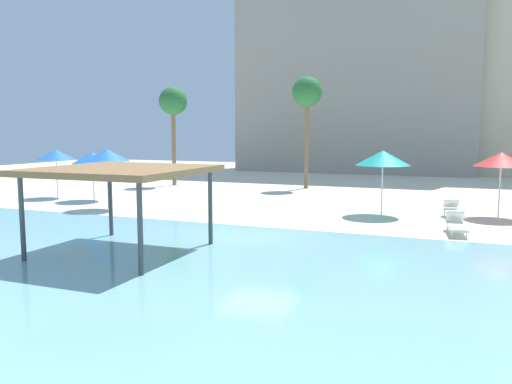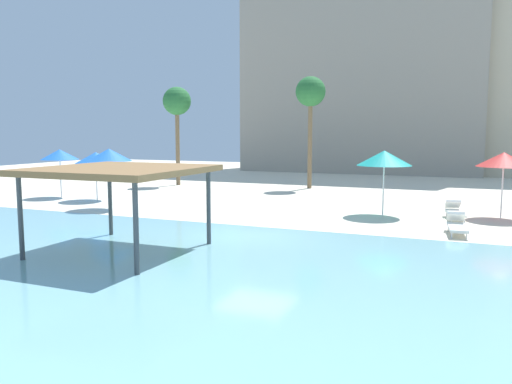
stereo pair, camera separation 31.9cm
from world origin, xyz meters
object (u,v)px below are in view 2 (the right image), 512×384
object	(u,v)px
beach_umbrella_blue_3	(60,155)
palm_tree_0	(310,95)
beach_umbrella_teal_1	(384,158)
palm_tree_1	(177,104)
beach_umbrella_blue_0	(96,158)
lounge_chair_4	(455,211)
shade_pavilion	(120,172)
beach_umbrella_red_5	(504,160)
lounge_chair_0	(457,225)
beach_umbrella_blue_2	(109,155)

from	to	relation	value
beach_umbrella_blue_3	palm_tree_0	world-z (taller)	palm_tree_0
beach_umbrella_teal_1	palm_tree_1	xyz separation A→B (m)	(-15.02, 7.71, 3.03)
beach_umbrella_blue_0	beach_umbrella_blue_3	bearing A→B (deg)	175.26
lounge_chair_4	shade_pavilion	bearing A→B (deg)	-51.50
shade_pavilion	palm_tree_0	distance (m)	19.59
lounge_chair_4	palm_tree_1	size ratio (longest dim) A/B	0.30
shade_pavilion	beach_umbrella_red_5	distance (m)	15.72
lounge_chair_0	palm_tree_0	bearing A→B (deg)	-149.64
palm_tree_0	lounge_chair_4	bearing A→B (deg)	-44.84
beach_umbrella_blue_2	lounge_chair_0	size ratio (longest dim) A/B	1.46
lounge_chair_4	palm_tree_1	bearing A→B (deg)	-122.78
palm_tree_0	beach_umbrella_blue_3	bearing A→B (deg)	-140.06
beach_umbrella_teal_1	lounge_chair_4	distance (m)	3.65
shade_pavilion	palm_tree_1	xyz separation A→B (m)	(-8.84, 17.84, 3.10)
beach_umbrella_blue_0	beach_umbrella_teal_1	size ratio (longest dim) A/B	0.91
beach_umbrella_red_5	palm_tree_0	xyz separation A→B (m)	(-10.80, 7.96, 3.50)
beach_umbrella_teal_1	palm_tree_0	size ratio (longest dim) A/B	0.40
lounge_chair_4	palm_tree_1	xyz separation A→B (m)	(-17.95, 7.52, 5.20)
shade_pavilion	lounge_chair_4	distance (m)	13.92
beach_umbrella_blue_2	shade_pavilion	bearing A→B (deg)	-49.57
lounge_chair_0	beach_umbrella_blue_0	bearing A→B (deg)	-103.98
beach_umbrella_teal_1	beach_umbrella_red_5	world-z (taller)	beach_umbrella_teal_1
beach_umbrella_blue_2	beach_umbrella_blue_3	world-z (taller)	beach_umbrella_blue_2
beach_umbrella_red_5	shade_pavilion	bearing A→B (deg)	-134.00
beach_umbrella_red_5	palm_tree_1	bearing A→B (deg)	161.71
palm_tree_1	lounge_chair_0	bearing A→B (deg)	-31.09
palm_tree_0	shade_pavilion	bearing A→B (deg)	-90.35
palm_tree_1	shade_pavilion	bearing A→B (deg)	-63.64
lounge_chair_0	palm_tree_1	bearing A→B (deg)	-127.29
beach_umbrella_red_5	lounge_chair_0	world-z (taller)	beach_umbrella_red_5
lounge_chair_4	beach_umbrella_blue_0	bearing A→B (deg)	-97.04
lounge_chair_0	lounge_chair_4	size ratio (longest dim) A/B	0.99
beach_umbrella_blue_0	beach_umbrella_teal_1	distance (m)	14.95
beach_umbrella_blue_2	palm_tree_0	size ratio (longest dim) A/B	0.40
beach_umbrella_red_5	palm_tree_0	distance (m)	13.86
lounge_chair_0	palm_tree_1	distance (m)	21.78
beach_umbrella_red_5	beach_umbrella_teal_1	bearing A→B (deg)	-166.00
beach_umbrella_teal_1	lounge_chair_0	bearing A→B (deg)	-46.09
beach_umbrella_teal_1	beach_umbrella_red_5	distance (m)	4.88
shade_pavilion	beach_umbrella_blue_0	distance (m)	12.82
beach_umbrella_teal_1	lounge_chair_0	distance (m)	4.96
beach_umbrella_blue_0	beach_umbrella_teal_1	world-z (taller)	beach_umbrella_teal_1
beach_umbrella_teal_1	beach_umbrella_blue_3	world-z (taller)	beach_umbrella_teal_1
shade_pavilion	beach_umbrella_blue_0	size ratio (longest dim) A/B	1.79
shade_pavilion	beach_umbrella_teal_1	bearing A→B (deg)	58.59
beach_umbrella_blue_3	palm_tree_0	distance (m)	15.47
lounge_chair_0	shade_pavilion	bearing A→B (deg)	-59.49
shade_pavilion	lounge_chair_0	xyz separation A→B (m)	(9.27, 6.92, -2.10)
beach_umbrella_red_5	lounge_chair_0	distance (m)	5.16
shade_pavilion	beach_umbrella_red_5	xyz separation A→B (m)	(10.92, 11.31, 0.04)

